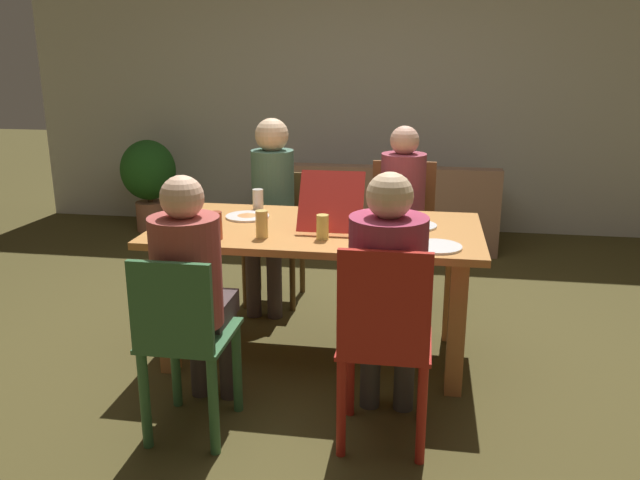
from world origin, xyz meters
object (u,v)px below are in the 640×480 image
(plate_3, at_px, (415,225))
(drinking_glass_2, at_px, (216,225))
(plate_0, at_px, (247,216))
(couch, at_px, (376,214))
(chair_0, at_px, (184,343))
(plate_1, at_px, (176,234))
(person_0, at_px, (192,282))
(chair_1, at_px, (276,229))
(plate_2, at_px, (437,247))
(chair_3, at_px, (402,229))
(person_3, at_px, (402,206))
(person_2, at_px, (388,284))
(pizza_box_0, at_px, (336,215))
(drinking_glass_3, at_px, (323,227))
(chair_2, at_px, (384,341))
(drinking_glass_1, at_px, (258,199))
(person_1, at_px, (271,198))
(dining_table, at_px, (317,247))
(potted_plant, at_px, (149,176))
(drinking_glass_0, at_px, (262,224))

(plate_3, bearing_deg, drinking_glass_2, -157.70)
(plate_0, xyz_separation_m, couch, (0.59, 2.23, -0.51))
(chair_0, bearing_deg, plate_1, 112.81)
(person_0, bearing_deg, plate_0, 89.81)
(person_0, xyz_separation_m, chair_1, (-0.00, 1.69, -0.21))
(plate_0, distance_m, plate_2, 1.18)
(chair_3, relative_size, person_3, 0.79)
(chair_0, xyz_separation_m, plate_0, (0.00, 1.08, 0.31))
(plate_3, bearing_deg, person_2, -96.51)
(person_0, xyz_separation_m, pizza_box_0, (0.53, 0.91, 0.11))
(plate_2, relative_size, drinking_glass_3, 1.95)
(chair_2, height_order, drinking_glass_1, chair_2)
(person_1, height_order, plate_2, person_1)
(person_1, distance_m, couch, 1.79)
(chair_3, bearing_deg, dining_table, -115.30)
(plate_2, relative_size, couch, 0.12)
(pizza_box_0, relative_size, potted_plant, 0.60)
(drinking_glass_1, bearing_deg, chair_0, -90.64)
(chair_1, xyz_separation_m, drinking_glass_2, (-0.04, -1.22, 0.35))
(chair_0, bearing_deg, dining_table, 64.76)
(drinking_glass_3, bearing_deg, person_2, -54.34)
(chair_2, bearing_deg, drinking_glass_2, 148.58)
(person_1, bearing_deg, chair_2, -61.66)
(person_1, height_order, plate_3, person_1)
(chair_0, height_order, couch, chair_0)
(plate_0, relative_size, potted_plant, 0.29)
(chair_2, relative_size, drinking_glass_0, 6.59)
(chair_0, bearing_deg, drinking_glass_3, 54.01)
(plate_3, relative_size, drinking_glass_0, 1.70)
(chair_2, xyz_separation_m, plate_3, (0.10, 0.98, 0.27))
(person_0, distance_m, plate_3, 1.33)
(chair_1, bearing_deg, person_2, -61.82)
(drinking_glass_3, bearing_deg, plate_3, 34.97)
(person_2, relative_size, drinking_glass_2, 8.53)
(person_2, relative_size, drinking_glass_3, 9.61)
(pizza_box_0, bearing_deg, drinking_glass_3, -94.23)
(chair_3, bearing_deg, plate_3, -83.44)
(pizza_box_0, relative_size, drinking_glass_2, 3.65)
(person_0, xyz_separation_m, couch, (0.59, 3.17, -0.44))
(chair_0, xyz_separation_m, chair_3, (0.88, 1.87, 0.06))
(chair_0, xyz_separation_m, drinking_glass_2, (-0.04, 0.61, 0.38))
(plate_3, bearing_deg, plate_1, -162.91)
(person_0, height_order, chair_2, person_0)
(dining_table, xyz_separation_m, person_0, (-0.44, -0.80, 0.05))
(person_3, bearing_deg, person_2, -90.00)
(chair_3, bearing_deg, drinking_glass_3, -107.68)
(chair_3, relative_size, pizza_box_0, 1.86)
(chair_1, bearing_deg, pizza_box_0, -55.78)
(plate_1, height_order, drinking_glass_2, drinking_glass_2)
(plate_0, bearing_deg, person_2, -45.56)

